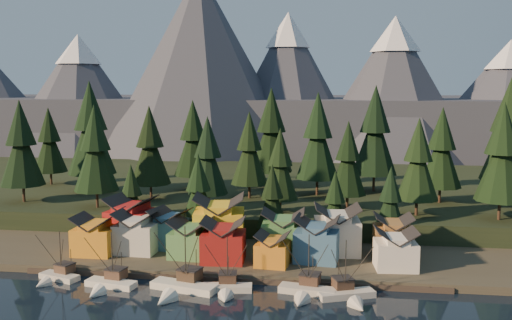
# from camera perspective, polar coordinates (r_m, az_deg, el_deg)

# --- Properties ---
(ground) EXTENTS (500.00, 500.00, 0.00)m
(ground) POSITION_cam_1_polar(r_m,az_deg,el_deg) (94.48, -4.33, -15.13)
(ground) COLOR black
(ground) RESTS_ON ground
(shore_strip) EXTENTS (400.00, 50.00, 1.50)m
(shore_strip) POSITION_cam_1_polar(r_m,az_deg,el_deg) (131.49, -0.58, -8.23)
(shore_strip) COLOR #3D392C
(shore_strip) RESTS_ON ground
(hillside) EXTENTS (420.00, 100.00, 6.00)m
(hillside) POSITION_cam_1_polar(r_m,az_deg,el_deg) (179.32, 1.81, -3.26)
(hillside) COLOR black
(hillside) RESTS_ON ground
(dock) EXTENTS (80.00, 4.00, 1.00)m
(dock) POSITION_cam_1_polar(r_m,az_deg,el_deg) (109.43, -2.45, -11.63)
(dock) COLOR #3F342D
(dock) RESTS_ON ground
(mountain_ridge) EXTENTS (560.00, 190.00, 90.00)m
(mountain_ridge) POSITION_cam_1_polar(r_m,az_deg,el_deg) (299.86, 3.60, 5.45)
(mountain_ridge) COLOR #4A4F5F
(mountain_ridge) RESTS_ON ground
(boat_0) EXTENTS (8.56, 9.08, 10.34)m
(boat_0) POSITION_cam_1_polar(r_m,az_deg,el_deg) (114.58, -19.42, -10.35)
(boat_0) COLOR beige
(boat_0) RESTS_ON ground
(boat_1) EXTENTS (9.93, 10.50, 11.17)m
(boat_1) POSITION_cam_1_polar(r_m,az_deg,el_deg) (107.72, -14.63, -11.27)
(boat_1) COLOR white
(boat_1) RESTS_ON ground
(boat_2) EXTENTS (12.84, 13.48, 12.81)m
(boat_2) POSITION_cam_1_polar(r_m,az_deg,el_deg) (103.18, -7.64, -11.84)
(boat_2) COLOR white
(boat_2) RESTS_ON ground
(boat_3) EXTENTS (9.29, 9.93, 10.80)m
(boat_3) POSITION_cam_1_polar(r_m,az_deg,el_deg) (102.56, -2.93, -12.02)
(boat_3) COLOR beige
(boat_3) RESTS_ON ground
(boat_4) EXTENTS (10.72, 11.35, 11.70)m
(boat_4) POSITION_cam_1_polar(r_m,az_deg,el_deg) (101.39, 5.05, -12.21)
(boat_4) COLOR beige
(boat_4) RESTS_ON ground
(boat_5) EXTENTS (10.46, 10.88, 11.17)m
(boat_5) POSITION_cam_1_polar(r_m,az_deg,el_deg) (100.51, 9.30, -12.53)
(boat_5) COLOR beige
(boat_5) RESTS_ON ground
(house_front_0) EXTENTS (8.18, 7.73, 8.15)m
(house_front_0) POSITION_cam_1_polar(r_m,az_deg,el_deg) (123.72, -15.79, -7.10)
(house_front_0) COLOR orange
(house_front_0) RESTS_ON shore_strip
(house_front_1) EXTENTS (8.80, 8.47, 8.77)m
(house_front_1) POSITION_cam_1_polar(r_m,az_deg,el_deg) (122.96, -11.82, -6.91)
(house_front_1) COLOR beige
(house_front_1) RESTS_ON shore_strip
(house_front_2) EXTENTS (8.42, 8.48, 7.81)m
(house_front_2) POSITION_cam_1_polar(r_m,az_deg,el_deg) (118.11, -6.55, -7.65)
(house_front_2) COLOR #4D8749
(house_front_2) RESTS_ON shore_strip
(house_front_3) EXTENTS (8.81, 8.44, 8.51)m
(house_front_3) POSITION_cam_1_polar(r_m,az_deg,el_deg) (114.41, -3.30, -7.91)
(house_front_3) COLOR maroon
(house_front_3) RESTS_ON shore_strip
(house_front_4) EXTENTS (6.88, 7.32, 6.40)m
(house_front_4) POSITION_cam_1_polar(r_m,az_deg,el_deg) (112.17, 1.67, -8.81)
(house_front_4) COLOR orange
(house_front_4) RESTS_ON shore_strip
(house_front_5) EXTENTS (9.23, 8.55, 8.90)m
(house_front_5) POSITION_cam_1_polar(r_m,az_deg,el_deg) (114.94, 6.10, -7.77)
(house_front_5) COLOR #396387
(house_front_5) RESTS_ON shore_strip
(house_front_6) EXTENTS (8.28, 7.89, 7.67)m
(house_front_6) POSITION_cam_1_polar(r_m,az_deg,el_deg) (113.06, 13.80, -8.54)
(house_front_6) COLOR white
(house_front_6) RESTS_ON shore_strip
(house_back_0) EXTENTS (10.89, 10.58, 10.37)m
(house_back_0) POSITION_cam_1_polar(r_m,az_deg,el_deg) (130.16, -12.35, -5.75)
(house_back_0) COLOR maroon
(house_back_0) RESTS_ON shore_strip
(house_back_1) EXTENTS (9.11, 9.18, 8.45)m
(house_back_1) POSITION_cam_1_polar(r_m,az_deg,el_deg) (124.90, -8.58, -6.69)
(house_back_1) COLOR #345E7B
(house_back_1) RESTS_ON shore_strip
(house_back_2) EXTENTS (11.76, 11.02, 11.25)m
(house_back_2) POSITION_cam_1_polar(r_m,az_deg,el_deg) (124.34, -3.71, -5.99)
(house_back_2) COLOR yellow
(house_back_2) RESTS_ON shore_strip
(house_back_3) EXTENTS (9.06, 8.12, 8.95)m
(house_back_3) POSITION_cam_1_polar(r_m,az_deg,el_deg) (120.14, 2.73, -7.05)
(house_back_3) COLOR #4A8749
(house_back_3) RESTS_ON shore_strip
(house_back_4) EXTENTS (9.97, 9.63, 10.05)m
(house_back_4) POSITION_cam_1_polar(r_m,az_deg,el_deg) (120.56, 8.11, -6.79)
(house_back_4) COLOR beige
(house_back_4) RESTS_ON shore_strip
(house_back_5) EXTENTS (7.89, 7.98, 8.56)m
(house_back_5) POSITION_cam_1_polar(r_m,az_deg,el_deg) (120.89, 13.54, -7.27)
(house_back_5) COLOR olive
(house_back_5) RESTS_ON shore_strip
(tree_hill_0) EXTENTS (11.50, 11.50, 26.78)m
(tree_hill_0) POSITION_cam_1_polar(r_m,az_deg,el_deg) (160.06, -22.42, 1.27)
(tree_hill_0) COLOR #332319
(tree_hill_0) RESTS_ON hillside
(tree_hill_1) EXTENTS (13.65, 13.65, 31.81)m
(tree_hill_1) POSITION_cam_1_polar(r_m,az_deg,el_deg) (168.49, -16.19, 2.76)
(tree_hill_1) COLOR #332319
(tree_hill_1) RESTS_ON hillside
(tree_hill_2) EXTENTS (11.05, 11.05, 25.74)m
(tree_hill_2) POSITION_cam_1_polar(r_m,az_deg,el_deg) (146.55, -15.76, 0.82)
(tree_hill_2) COLOR #332319
(tree_hill_2) RESTS_ON hillside
(tree_hill_3) EXTENTS (10.81, 10.81, 25.17)m
(tree_hill_3) POSITION_cam_1_polar(r_m,az_deg,el_deg) (154.11, -10.56, 1.16)
(tree_hill_3) COLOR #332319
(tree_hill_3) RESTS_ON hillside
(tree_hill_4) EXTENTS (11.29, 11.29, 26.31)m
(tree_hill_4) POSITION_cam_1_polar(r_m,az_deg,el_deg) (166.11, -6.30, 1.90)
(tree_hill_4) COLOR #332319
(tree_hill_4) RESTS_ON hillside
(tree_hill_5) EXTENTS (9.88, 9.88, 23.01)m
(tree_hill_5) POSITION_cam_1_polar(r_m,az_deg,el_deg) (139.81, -4.84, 0.15)
(tree_hill_5) COLOR #332319
(tree_hill_5) RESTS_ON hillside
(tree_hill_6) EXTENTS (10.10, 10.10, 23.54)m
(tree_hill_6) POSITION_cam_1_polar(r_m,az_deg,el_deg) (152.93, -0.67, 0.90)
(tree_hill_6) COLOR #332319
(tree_hill_6) RESTS_ON hillside
(tree_hill_7) EXTENTS (8.79, 8.79, 20.49)m
(tree_hill_7) POSITION_cam_1_polar(r_m,az_deg,el_deg) (135.17, 2.44, -0.68)
(tree_hill_7) COLOR #332319
(tree_hill_7) RESTS_ON hillside
(tree_hill_8) EXTENTS (12.32, 12.32, 28.69)m
(tree_hill_8) POSITION_cam_1_polar(r_m,az_deg,el_deg) (157.95, 6.19, 2.10)
(tree_hill_8) COLOR #332319
(tree_hill_8) RESTS_ON hillside
(tree_hill_9) EXTENTS (9.38, 9.38, 21.86)m
(tree_hill_9) POSITION_cam_1_polar(r_m,az_deg,el_deg) (141.41, 9.18, -0.10)
(tree_hill_9) COLOR #332319
(tree_hill_9) RESTS_ON hillside
(tree_hill_10) EXTENTS (13.11, 13.11, 30.55)m
(tree_hill_10) POSITION_cam_1_polar(r_m,az_deg,el_deg) (166.12, 11.81, 2.59)
(tree_hill_10) COLOR #332319
(tree_hill_10) RESTS_ON hillside
(tree_hill_11) EXTENTS (9.88, 9.88, 23.03)m
(tree_hill_11) POSITION_cam_1_polar(r_m,az_deg,el_deg) (137.66, 15.90, -0.22)
(tree_hill_11) COLOR #332319
(tree_hill_11) RESTS_ON hillside
(tree_hill_12) EXTENTS (10.72, 10.72, 24.97)m
(tree_hill_12) POSITION_cam_1_polar(r_m,az_deg,el_deg) (154.49, 18.05, 0.90)
(tree_hill_12) COLOR #332319
(tree_hill_12) RESTS_ON hillside
(tree_hill_13) EXTENTS (11.50, 11.50, 26.79)m
(tree_hill_13) POSITION_cam_1_polar(r_m,az_deg,el_deg) (139.13, 23.40, 0.38)
(tree_hill_13) COLOR #332319
(tree_hill_13) RESTS_ON hillside
(tree_hill_14) EXTENTS (13.98, 13.98, 32.56)m
(tree_hill_14) POSITION_cam_1_polar(r_m,az_deg,el_deg) (163.99, 23.96, 2.44)
(tree_hill_14) COLOR #332319
(tree_hill_14) RESTS_ON hillside
(tree_hill_15) EXTENTS (12.81, 12.81, 29.83)m
(tree_hill_15) POSITION_cam_1_polar(r_m,az_deg,el_deg) (168.84, 1.55, 2.69)
(tree_hill_15) COLOR #332319
(tree_hill_15) RESTS_ON hillside
(tree_hill_16) EXTENTS (10.22, 10.22, 23.82)m
(tree_hill_16) POSITION_cam_1_polar(r_m,az_deg,el_deg) (185.72, -19.95, 1.66)
(tree_hill_16) COLOR #332319
(tree_hill_16) RESTS_ON hillside
(tree_shore_0) EXTENTS (7.20, 7.20, 16.78)m
(tree_shore_0) POSITION_cam_1_polar(r_m,az_deg,el_deg) (136.13, -12.34, -3.57)
(tree_shore_0) COLOR #332319
(tree_shore_0) RESTS_ON shore_strip
(tree_shore_1) EXTENTS (8.40, 8.40, 19.57)m
(tree_shore_1) POSITION_cam_1_polar(r_m,az_deg,el_deg) (131.18, -5.78, -3.17)
(tree_shore_1) COLOR #332319
(tree_shore_1) RESTS_ON shore_strip
(tree_shore_2) EXTENTS (7.47, 7.47, 17.41)m
(tree_shore_2) POSITION_cam_1_polar(r_m,az_deg,el_deg) (128.47, 1.63, -3.90)
(tree_shore_2) COLOR #332319
(tree_shore_2) RESTS_ON shore_strip
(tree_shore_3) EXTENTS (6.96, 6.96, 16.21)m
(tree_shore_3) POSITION_cam_1_polar(r_m,az_deg,el_deg) (127.84, 7.89, -4.32)
(tree_shore_3) COLOR #332319
(tree_shore_3) RESTS_ON shore_strip
(tree_shore_4) EXTENTS (7.49, 7.49, 17.45)m
(tree_shore_4) POSITION_cam_1_polar(r_m,az_deg,el_deg) (128.27, 13.28, -4.10)
(tree_shore_4) COLOR #332319
(tree_shore_4) RESTS_ON shore_strip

